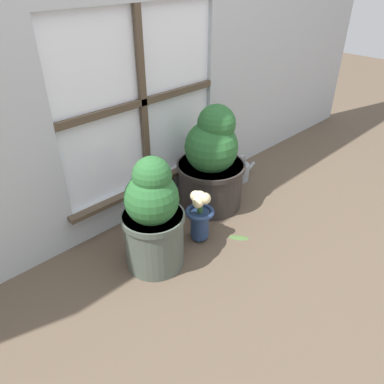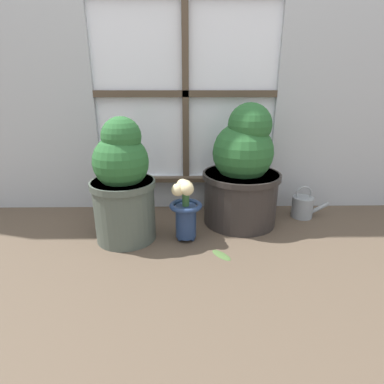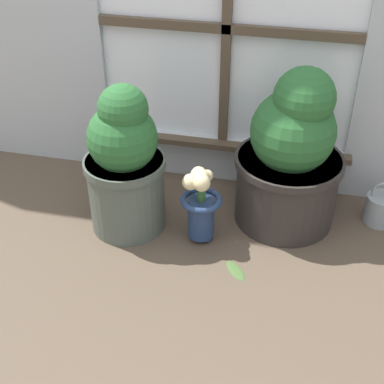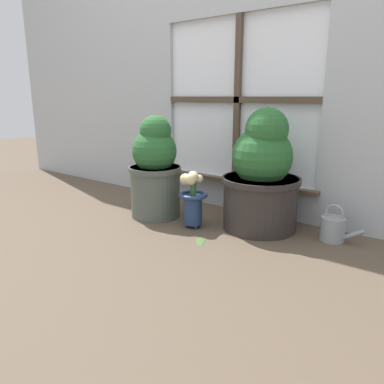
{
  "view_description": "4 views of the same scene",
  "coord_description": "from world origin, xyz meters",
  "px_view_note": "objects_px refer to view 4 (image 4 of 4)",
  "views": [
    {
      "loc": [
        -1.14,
        -0.91,
        1.3
      ],
      "look_at": [
        0.01,
        0.27,
        0.26
      ],
      "focal_mm": 35.0,
      "sensor_mm": 36.0,
      "label": 1
    },
    {
      "loc": [
        0.01,
        -1.09,
        0.71
      ],
      "look_at": [
        0.03,
        0.25,
        0.23
      ],
      "focal_mm": 28.0,
      "sensor_mm": 36.0,
      "label": 2
    },
    {
      "loc": [
        0.32,
        -1.33,
        1.3
      ],
      "look_at": [
        -0.05,
        0.26,
        0.16
      ],
      "focal_mm": 50.0,
      "sensor_mm": 36.0,
      "label": 3
    },
    {
      "loc": [
        1.15,
        -1.31,
        0.68
      ],
      "look_at": [
        -0.06,
        0.26,
        0.17
      ],
      "focal_mm": 35.0,
      "sensor_mm": 36.0,
      "label": 4
    }
  ],
  "objects_px": {
    "watering_can": "(333,228)",
    "potted_plant_right": "(262,177)",
    "flower_vase": "(193,197)",
    "potted_plant_left": "(155,170)"
  },
  "relations": [
    {
      "from": "potted_plant_right",
      "to": "watering_can",
      "type": "height_order",
      "value": "potted_plant_right"
    },
    {
      "from": "watering_can",
      "to": "potted_plant_right",
      "type": "bearing_deg",
      "value": -170.98
    },
    {
      "from": "potted_plant_left",
      "to": "watering_can",
      "type": "bearing_deg",
      "value": 13.86
    },
    {
      "from": "potted_plant_right",
      "to": "watering_can",
      "type": "xyz_separation_m",
      "value": [
        0.36,
        0.06,
        -0.21
      ]
    },
    {
      "from": "potted_plant_left",
      "to": "flower_vase",
      "type": "relative_size",
      "value": 1.93
    },
    {
      "from": "potted_plant_right",
      "to": "flower_vase",
      "type": "xyz_separation_m",
      "value": [
        -0.3,
        -0.2,
        -0.11
      ]
    },
    {
      "from": "potted_plant_right",
      "to": "watering_can",
      "type": "distance_m",
      "value": 0.43
    },
    {
      "from": "watering_can",
      "to": "flower_vase",
      "type": "bearing_deg",
      "value": -158.73
    },
    {
      "from": "potted_plant_right",
      "to": "potted_plant_left",
      "type": "bearing_deg",
      "value": -163.21
    },
    {
      "from": "potted_plant_left",
      "to": "potted_plant_right",
      "type": "height_order",
      "value": "potted_plant_right"
    }
  ]
}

